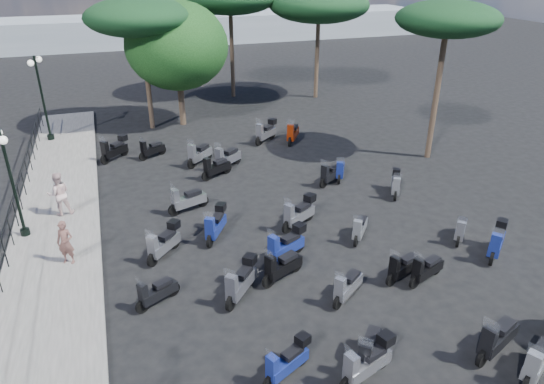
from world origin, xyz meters
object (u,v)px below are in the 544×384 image
object	(u,v)px
lamp_post_2	(42,93)
pine_3	(448,20)
lamp_post_1	(11,177)
scooter_5	(114,149)
scooter_16	(227,158)
scooter_30	(403,267)
scooter_27	(396,184)
broadleaf_tree	(177,46)
scooter_12	(369,350)
scooter_9	(216,225)
scooter_20	(426,269)
scooter_25	(461,230)
scooter_17	(199,154)
scooter_14	(347,287)
scooter_21	(360,228)
woman	(65,243)
scooter_19	(497,339)
scooter_28	(340,170)
pine_2	(140,17)
pine_1	(319,5)
scooter_29	(293,133)
scooter_18	(537,362)
scooter_2	(241,282)
scooter_6	(287,362)
scooter_1	(156,293)
scooter_13	(367,363)
pedestrian_far	(59,194)
scooter_4	(187,200)
scooter_23	(266,132)
scooter_3	(164,243)
scooter_7	(282,267)
scooter_26	(497,242)
scooter_10	(216,168)
scooter_15	(299,213)
scooter_11	(152,149)

from	to	relation	value
lamp_post_2	pine_3	world-z (taller)	pine_3
lamp_post_1	scooter_5	world-z (taller)	lamp_post_1
scooter_16	scooter_30	size ratio (longest dim) A/B	1.04
lamp_post_1	scooter_27	bearing A→B (deg)	-22.19
broadleaf_tree	scooter_27	bearing A→B (deg)	-61.41
scooter_27	pine_3	xyz separation A→B (m)	(3.86, 3.17, 6.04)
scooter_12	scooter_9	bearing A→B (deg)	-30.19
scooter_5	scooter_20	xyz separation A→B (m)	(8.47, -13.51, -0.10)
lamp_post_2	scooter_25	xyz separation A→B (m)	(14.23, -15.59, -2.27)
scooter_27	scooter_17	bearing A→B (deg)	-8.65
scooter_14	scooter_21	distance (m)	3.48
woman	scooter_19	bearing A→B (deg)	-12.88
scooter_9	scooter_28	distance (m)	7.15
pine_3	pine_2	bearing A→B (deg)	143.63
broadleaf_tree	pine_1	xyz separation A→B (m)	(9.98, 3.08, 1.61)
lamp_post_2	scooter_29	size ratio (longest dim) A/B	2.75
scooter_18	scooter_19	size ratio (longest dim) A/B	0.93
scooter_19	scooter_2	bearing A→B (deg)	29.95
scooter_21	scooter_19	bearing A→B (deg)	135.34
scooter_6	pine_1	xyz separation A→B (m)	(10.98, 23.22, 5.70)
scooter_1	scooter_13	bearing A→B (deg)	-163.22
lamp_post_2	scooter_17	distance (m)	9.25
scooter_25	lamp_post_2	bearing A→B (deg)	-2.99
pedestrian_far	scooter_6	size ratio (longest dim) A/B	1.22
scooter_2	scooter_21	distance (m)	5.15
scooter_4	scooter_23	size ratio (longest dim) A/B	1.09
scooter_3	scooter_7	distance (m)	4.10
scooter_29	scooter_1	bearing A→B (deg)	86.43
pedestrian_far	scooter_19	bearing A→B (deg)	125.92
scooter_19	lamp_post_1	bearing A→B (deg)	28.21
scooter_7	pine_1	xyz separation A→B (m)	(9.76, 19.56, 5.69)
scooter_29	pine_3	world-z (taller)	pine_3
scooter_26	scooter_9	bearing A→B (deg)	24.03
woman	scooter_9	size ratio (longest dim) A/B	0.97
scooter_23	pine_1	size ratio (longest dim) A/B	0.21
scooter_10	scooter_12	size ratio (longest dim) A/B	1.18
scooter_14	scooter_15	world-z (taller)	scooter_15
scooter_5	scooter_26	world-z (taller)	scooter_5
scooter_20	scooter_25	world-z (taller)	scooter_20
scooter_4	broadleaf_tree	world-z (taller)	broadleaf_tree
scooter_5	scooter_7	world-z (taller)	scooter_5
scooter_18	scooter_19	xyz separation A→B (m)	(-0.36, 0.91, 0.02)
scooter_2	pine_1	world-z (taller)	pine_1
scooter_2	scooter_5	xyz separation A→B (m)	(-2.92, 12.36, 0.01)
scooter_4	pine_1	bearing A→B (deg)	-57.97
scooter_7	scooter_19	xyz separation A→B (m)	(3.96, -4.70, 0.03)
lamp_post_1	scooter_6	size ratio (longest dim) A/B	2.78
scooter_27	broadleaf_tree	distance (m)	14.74
lamp_post_2	scooter_11	distance (m)	6.77
scooter_2	scooter_17	bearing A→B (deg)	-52.50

